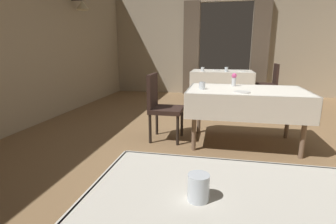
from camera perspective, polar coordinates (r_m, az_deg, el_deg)
name	(u,v)px	position (r m, az deg, el deg)	size (l,w,h in m)	color
ground	(224,145)	(3.56, 12.21, -7.22)	(10.08, 10.08, 0.00)	olive
wall_left	(3,31)	(4.57, -32.69, 14.81)	(0.49, 8.40, 3.00)	tan
wall_back	(225,40)	(7.52, 12.59, 15.39)	(6.40, 0.27, 3.00)	tan
dining_table_mid	(246,97)	(3.53, 16.88, 3.30)	(1.51, 0.98, 0.75)	#7A604C
dining_table_far	(222,75)	(6.43, 11.86, 8.01)	(1.46, 0.97, 0.75)	#7A604C
chair_mid_left	(161,104)	(3.59, -1.61, 1.81)	(0.44, 0.44, 0.93)	black
chair_far_right	(270,82)	(6.55, 21.65, 6.28)	(0.44, 0.44, 0.93)	black
glass_near_a	(198,187)	(0.92, 6.76, -16.26)	(0.08, 0.08, 0.09)	silver
flower_vase_mid	(234,79)	(3.75, 14.42, 7.07)	(0.07, 0.07, 0.18)	silver
plate_mid_b	(242,92)	(3.22, 16.11, 4.26)	(0.20, 0.20, 0.01)	white
glass_mid_c	(202,86)	(3.38, 7.59, 5.82)	(0.08, 0.08, 0.09)	silver
glass_far_a	(226,69)	(6.20, 12.83, 9.21)	(0.08, 0.08, 0.11)	silver
plate_far_b	(216,70)	(6.60, 10.66, 9.16)	(0.20, 0.20, 0.01)	white
glass_far_c	(203,69)	(6.18, 7.70, 9.38)	(0.08, 0.08, 0.10)	silver
plate_far_d	(244,71)	(6.33, 16.40, 8.66)	(0.22, 0.22, 0.01)	white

